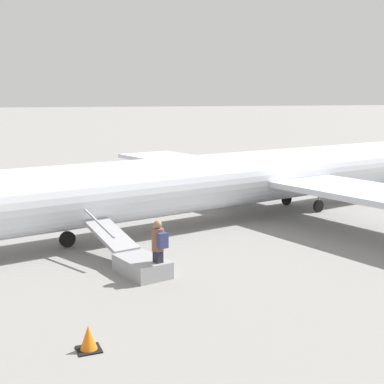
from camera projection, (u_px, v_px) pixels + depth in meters
ground_plane at (258, 215)px, 23.89m from camera, size 600.00×600.00×0.00m
airplane_main at (274, 174)px, 24.09m from camera, size 32.79×25.66×5.99m
boarding_stairs at (135, 259)px, 16.19m from camera, size 1.86×4.13×1.56m
passenger at (159, 246)px, 15.32m from camera, size 0.39×0.56×1.74m
traffic_cone_near_stairs at (89, 339)px, 11.08m from camera, size 0.49×0.49×0.54m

